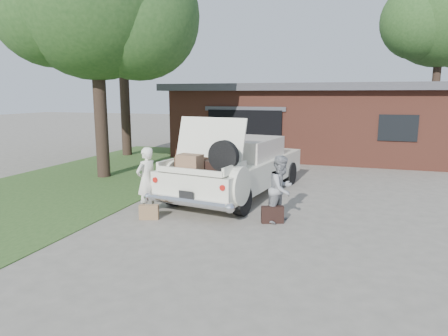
% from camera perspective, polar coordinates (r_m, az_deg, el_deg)
% --- Properties ---
extents(ground, '(90.00, 90.00, 0.00)m').
position_cam_1_polar(ground, '(9.33, -1.15, -7.30)').
color(ground, gray).
rests_on(ground, ground).
extents(grass_strip, '(6.00, 16.00, 0.02)m').
position_cam_1_polar(grass_strip, '(14.45, -18.07, -1.37)').
color(grass_strip, '#2D4C1E').
rests_on(grass_strip, ground).
extents(house, '(12.80, 7.80, 3.30)m').
position_cam_1_polar(house, '(19.99, 12.55, 6.86)').
color(house, brown).
rests_on(house, ground).
extents(tree_left, '(6.33, 5.50, 8.80)m').
position_cam_1_polar(tree_left, '(14.57, -17.75, 21.65)').
color(tree_left, '#38281E').
rests_on(tree_left, ground).
extents(tree_right, '(6.89, 5.99, 10.33)m').
position_cam_1_polar(tree_right, '(26.57, 28.90, 18.28)').
color(tree_right, '#38281E').
rests_on(tree_right, ground).
extents(sedan, '(2.99, 5.87, 2.29)m').
position_cam_1_polar(sedan, '(11.42, 1.92, 0.27)').
color(sedan, silver).
rests_on(sedan, ground).
extents(woman_left, '(0.55, 0.68, 1.61)m').
position_cam_1_polar(woman_left, '(9.80, -11.00, -1.74)').
color(woman_left, white).
rests_on(woman_left, ground).
extents(woman_right, '(0.82, 0.90, 1.52)m').
position_cam_1_polar(woman_right, '(9.06, 8.19, -2.97)').
color(woman_right, gray).
rests_on(woman_right, ground).
extents(suitcase_left, '(0.46, 0.27, 0.34)m').
position_cam_1_polar(suitcase_left, '(9.43, -10.68, -6.21)').
color(suitcase_left, '#96724C').
rests_on(suitcase_left, ground).
extents(suitcase_right, '(0.52, 0.32, 0.38)m').
position_cam_1_polar(suitcase_right, '(9.07, 6.93, -6.63)').
color(suitcase_right, black).
rests_on(suitcase_right, ground).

